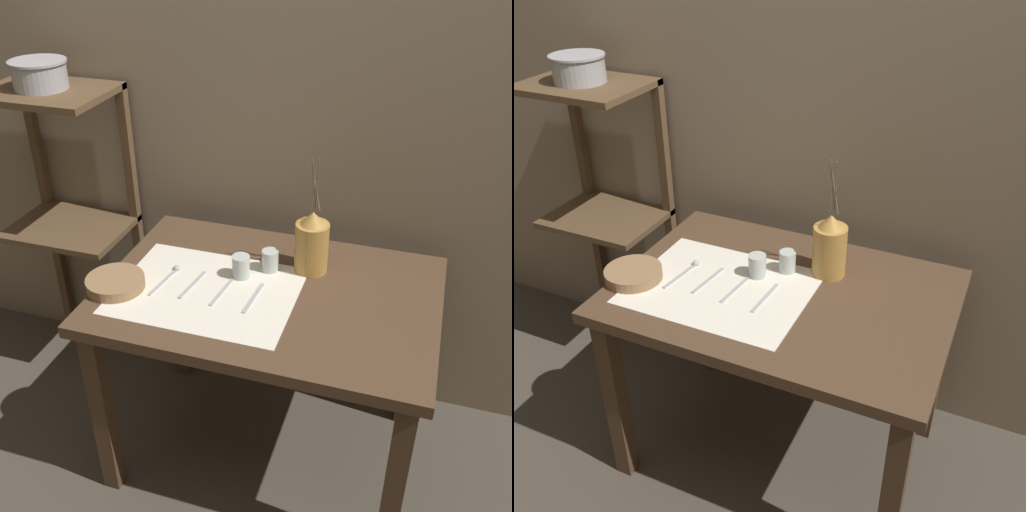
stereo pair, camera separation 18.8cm
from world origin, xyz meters
TOP-DOWN VIEW (x-y plane):
  - ground_plane at (0.00, 0.00)m, footprint 12.00×12.00m
  - stone_wall_back at (0.00, 0.49)m, footprint 7.00×0.06m
  - wooden_table at (0.00, 0.00)m, footprint 1.08×0.75m
  - wooden_shelf_unit at (-0.91, 0.31)m, footprint 0.46×0.35m
  - linen_cloth at (-0.19, -0.07)m, footprint 0.57×0.45m
  - pitcher_with_flowers at (0.10, 0.16)m, footprint 0.11×0.11m
  - wooden_bowl at (-0.48, -0.14)m, footprint 0.19×0.19m
  - glass_tumbler_near at (-0.11, 0.04)m, footprint 0.06×0.06m
  - glass_tumbler_far at (-0.03, 0.11)m, footprint 0.06×0.06m
  - spoon_outer at (-0.34, -0.01)m, footprint 0.04×0.18m
  - fork_outer at (-0.25, -0.05)m, footprint 0.03×0.17m
  - fork_inner at (-0.14, -0.06)m, footprint 0.03×0.17m
  - knife_center at (-0.03, -0.07)m, footprint 0.02×0.17m
  - metal_pot_large at (-0.92, 0.26)m, footprint 0.20×0.20m

SIDE VIEW (x-z plane):
  - ground_plane at x=0.00m, z-range 0.00..0.00m
  - wooden_table at x=0.00m, z-range 0.26..1.00m
  - linen_cloth at x=-0.19m, z-range 0.74..0.74m
  - fork_outer at x=-0.25m, z-range 0.74..0.75m
  - fork_inner at x=-0.14m, z-range 0.74..0.75m
  - knife_center at x=-0.03m, z-range 0.74..0.75m
  - spoon_outer at x=-0.34m, z-range 0.74..0.76m
  - wooden_bowl at x=-0.48m, z-range 0.74..0.78m
  - glass_tumbler_far at x=-0.03m, z-range 0.74..0.82m
  - glass_tumbler_near at x=-0.11m, z-range 0.74..0.82m
  - pitcher_with_flowers at x=0.10m, z-range 0.64..1.05m
  - wooden_shelf_unit at x=-0.91m, z-range 0.24..1.48m
  - stone_wall_back at x=0.00m, z-range 0.00..2.40m
  - metal_pot_large at x=-0.92m, z-range 1.25..1.35m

